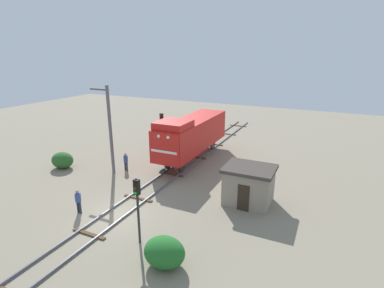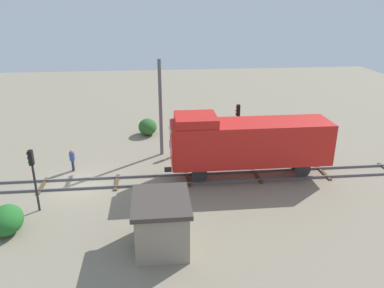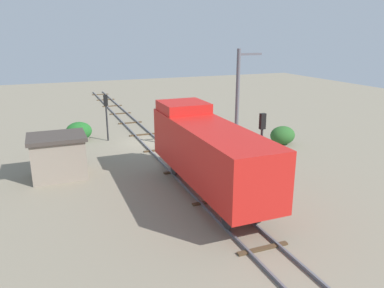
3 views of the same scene
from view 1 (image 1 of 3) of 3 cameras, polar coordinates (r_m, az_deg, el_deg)
ground_plane at (r=21.23m, az=-14.22°, el=-12.93°), size 90.60×90.60×0.00m
railway_track at (r=21.19m, az=-14.24°, el=-12.77°), size 2.40×60.40×0.16m
locomotive at (r=29.39m, az=-0.09°, el=2.02°), size 2.90×11.60×4.60m
traffic_signal_near at (r=16.87m, az=-10.37°, el=-10.35°), size 0.32×0.34×3.93m
traffic_signal_mid at (r=30.89m, az=-5.78°, el=3.32°), size 0.32×0.34×4.49m
worker_near_track at (r=21.72m, az=-20.86°, el=-9.88°), size 0.38×0.38×1.70m
worker_by_signal at (r=27.90m, az=-12.51°, el=-3.08°), size 0.38×0.38×1.70m
catenary_mast at (r=26.94m, az=-15.42°, el=3.01°), size 1.94×0.28×7.82m
relay_hut at (r=21.88m, az=10.75°, el=-7.63°), size 3.50×2.90×2.74m
bush_near at (r=30.48m, az=-23.45°, el=-2.85°), size 2.10×1.72×1.53m
bush_mid at (r=16.09m, az=-5.28°, el=-19.84°), size 2.18×1.78×1.58m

